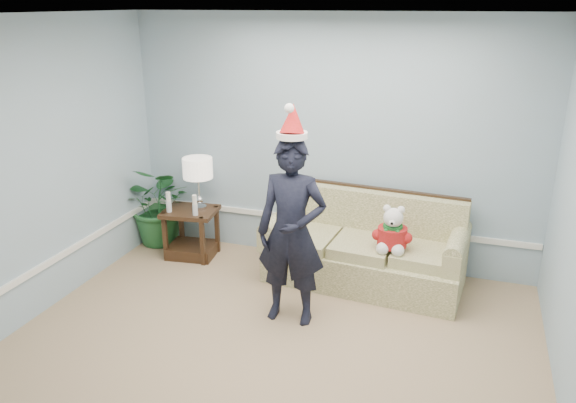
% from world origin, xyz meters
% --- Properties ---
extents(room_shell, '(4.54, 5.04, 2.74)m').
position_xyz_m(room_shell, '(0.00, 0.00, 1.35)').
color(room_shell, '#9E8865').
rests_on(room_shell, ground).
extents(wainscot_trim, '(4.49, 4.99, 0.06)m').
position_xyz_m(wainscot_trim, '(-1.18, 1.18, 0.45)').
color(wainscot_trim, white).
rests_on(wainscot_trim, room_shell).
extents(sofa, '(2.05, 1.01, 0.93)m').
position_xyz_m(sofa, '(0.52, 2.08, 0.33)').
color(sofa, brown).
rests_on(sofa, room_shell).
extents(side_table, '(0.64, 0.56, 0.56)m').
position_xyz_m(side_table, '(-1.49, 2.05, 0.22)').
color(side_table, '#3C2516').
rests_on(side_table, room_shell).
extents(table_lamp, '(0.33, 0.33, 0.59)m').
position_xyz_m(table_lamp, '(-1.41, 2.13, 1.02)').
color(table_lamp, silver).
rests_on(table_lamp, side_table).
extents(candle_pair, '(0.39, 0.06, 0.23)m').
position_xyz_m(candle_pair, '(-1.52, 1.92, 0.67)').
color(candle_pair, silver).
rests_on(candle_pair, side_table).
extents(houseplant, '(0.94, 0.83, 1.00)m').
position_xyz_m(houseplant, '(-2.00, 2.27, 0.50)').
color(houseplant, '#215D2D').
rests_on(houseplant, room_shell).
extents(man, '(0.64, 0.43, 1.72)m').
position_xyz_m(man, '(0.02, 1.12, 0.86)').
color(man, black).
rests_on(man, room_shell).
extents(santa_hat, '(0.30, 0.33, 0.31)m').
position_xyz_m(santa_hat, '(0.02, 1.13, 1.84)').
color(santa_hat, white).
rests_on(santa_hat, man).
extents(teddy_bear, '(0.30, 0.33, 0.47)m').
position_xyz_m(teddy_bear, '(0.81, 1.84, 0.66)').
color(teddy_bear, white).
rests_on(teddy_bear, sofa).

